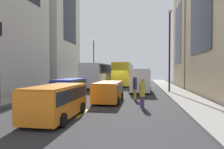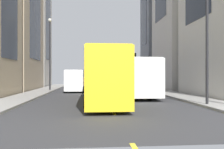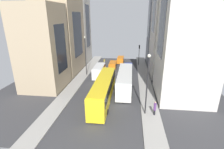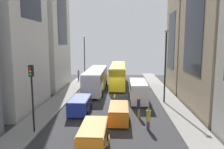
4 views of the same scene
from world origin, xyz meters
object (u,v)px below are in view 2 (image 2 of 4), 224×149
at_px(city_bus_white, 133,75).
at_px(traffic_light_near_corner, 135,63).
at_px(car_orange_1, 103,81).
at_px(car_blue_2, 123,82).
at_px(delivery_van_white, 75,79).
at_px(pedestrian_walking_far, 77,81).
at_px(car_orange_0, 94,82).
at_px(streetcar_yellow, 103,73).
at_px(pedestrian_crossing_near, 80,81).

distance_m(city_bus_white, traffic_light_near_corner, 16.84).
xyz_separation_m(car_orange_1, car_blue_2, (-2.46, 7.75, -0.03)).
xyz_separation_m(city_bus_white, delivery_van_white, (6.07, -6.01, -0.49)).
bearing_deg(delivery_van_white, pedestrian_walking_far, -88.61).
bearing_deg(pedestrian_walking_far, car_orange_0, 133.54).
bearing_deg(car_orange_1, car_blue_2, 107.59).
bearing_deg(streetcar_yellow, car_orange_0, -88.55).
xyz_separation_m(city_bus_white, pedestrian_walking_far, (6.29, -15.13, -1.01)).
height_order(city_bus_white, car_orange_1, city_bus_white).
height_order(car_orange_0, car_blue_2, car_blue_2).
relative_size(car_orange_1, traffic_light_near_corner, 0.76).
relative_size(delivery_van_white, pedestrian_walking_far, 3.19).
relative_size(car_orange_0, car_blue_2, 1.00).
height_order(delivery_van_white, pedestrian_walking_far, delivery_van_white).
height_order(car_orange_0, pedestrian_walking_far, pedestrian_walking_far).
bearing_deg(delivery_van_white, traffic_light_near_corner, -131.55).
xyz_separation_m(streetcar_yellow, car_orange_1, (-1.23, -23.65, -1.14)).
relative_size(car_blue_2, pedestrian_crossing_near, 2.11).
distance_m(car_orange_0, car_orange_1, 5.63).
relative_size(car_blue_2, pedestrian_walking_far, 2.24).
bearing_deg(city_bus_white, car_orange_0, -74.31).
distance_m(delivery_van_white, car_orange_1, 13.29).
relative_size(pedestrian_crossing_near, traffic_light_near_corner, 0.37).
bearing_deg(pedestrian_walking_far, traffic_light_near_corner, 177.00).
bearing_deg(car_orange_0, streetcar_yellow, 91.45).
height_order(car_orange_1, pedestrian_crossing_near, pedestrian_crossing_near).
distance_m(streetcar_yellow, car_blue_2, 16.36).
bearing_deg(traffic_light_near_corner, delivery_van_white, 48.45).
xyz_separation_m(city_bus_white, car_blue_2, (-0.41, -10.91, -1.05)).
xyz_separation_m(delivery_van_white, car_orange_0, (-2.34, -7.29, -0.61)).
distance_m(car_orange_1, car_blue_2, 8.13).
bearing_deg(traffic_light_near_corner, city_bus_white, 79.12).
height_order(car_blue_2, traffic_light_near_corner, traffic_light_near_corner).
xyz_separation_m(delivery_van_white, pedestrian_crossing_near, (-0.37, -5.96, -0.43)).
relative_size(streetcar_yellow, car_blue_2, 3.24).
height_order(car_orange_1, traffic_light_near_corner, traffic_light_near_corner).
xyz_separation_m(car_orange_0, traffic_light_near_corner, (-6.89, -3.13, 3.08)).
bearing_deg(car_blue_2, delivery_van_white, 37.11).
height_order(streetcar_yellow, car_blue_2, streetcar_yellow).
distance_m(car_blue_2, traffic_light_near_corner, 6.86).
distance_m(car_blue_2, pedestrian_walking_far, 7.93).
relative_size(streetcar_yellow, delivery_van_white, 2.28).
bearing_deg(traffic_light_near_corner, car_orange_0, 24.42).
bearing_deg(city_bus_white, streetcar_yellow, 56.72).
height_order(city_bus_white, pedestrian_walking_far, city_bus_white).
bearing_deg(delivery_van_white, pedestrian_crossing_near, -93.56).
bearing_deg(car_orange_0, traffic_light_near_corner, -155.58).
bearing_deg(car_orange_1, streetcar_yellow, 87.02).
distance_m(city_bus_white, pedestrian_walking_far, 16.42).
height_order(city_bus_white, car_orange_0, city_bus_white).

